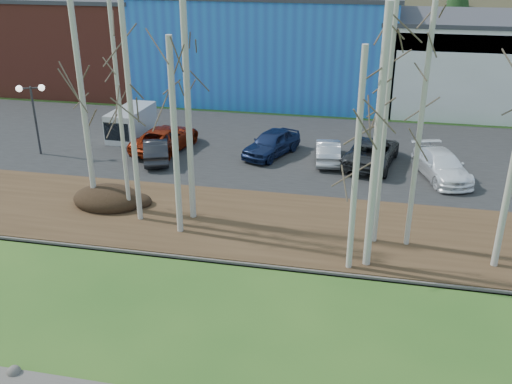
% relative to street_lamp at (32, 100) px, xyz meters
% --- Properties ---
extents(river, '(80.00, 8.00, 0.90)m').
position_rel_street_lamp_xyz_m(river, '(16.80, -13.65, -3.45)').
color(river, '#122333').
rests_on(river, ground).
extents(far_bank_rocks, '(80.00, 0.80, 0.46)m').
position_rel_street_lamp_xyz_m(far_bank_rocks, '(16.80, -9.55, -3.45)').
color(far_bank_rocks, '#47423D').
rests_on(far_bank_rocks, ground).
extents(far_bank, '(80.00, 7.00, 0.15)m').
position_rel_street_lamp_xyz_m(far_bank, '(16.80, -6.35, -3.38)').
color(far_bank, '#382616').
rests_on(far_bank, ground).
extents(parking_lot, '(80.00, 14.00, 0.14)m').
position_rel_street_lamp_xyz_m(parking_lot, '(16.80, 4.15, -3.38)').
color(parking_lot, black).
rests_on(parking_lot, ground).
extents(building_brick, '(16.32, 12.24, 7.80)m').
position_rel_street_lamp_xyz_m(building_brick, '(-7.20, 18.15, 0.45)').
color(building_brick, brown).
rests_on(building_brick, ground).
extents(building_blue, '(20.40, 12.24, 8.30)m').
position_rel_street_lamp_xyz_m(building_blue, '(10.80, 18.15, 0.70)').
color(building_blue, blue).
rests_on(building_blue, ground).
extents(building_white, '(18.36, 12.24, 6.80)m').
position_rel_street_lamp_xyz_m(building_white, '(28.80, 18.14, -0.04)').
color(building_white, silver).
rests_on(building_white, ground).
extents(dirt_mound, '(3.49, 2.46, 0.68)m').
position_rel_street_lamp_xyz_m(dirt_mound, '(7.18, -5.92, -2.96)').
color(dirt_mound, black).
rests_on(dirt_mound, far_bank).
extents(birch_0, '(0.27, 0.27, 9.98)m').
position_rel_street_lamp_xyz_m(birch_0, '(6.52, -5.98, 1.69)').
color(birch_0, beige).
rests_on(birch_0, far_bank).
extents(birch_1, '(0.19, 0.19, 9.90)m').
position_rel_street_lamp_xyz_m(birch_1, '(8.48, -6.37, 1.65)').
color(birch_1, beige).
rests_on(birch_1, far_bank).
extents(birch_2, '(0.28, 0.28, 9.75)m').
position_rel_street_lamp_xyz_m(birch_2, '(11.65, -6.36, 1.57)').
color(birch_2, beige).
rests_on(birch_2, far_bank).
extents(birch_3, '(0.24, 0.24, 10.84)m').
position_rel_street_lamp_xyz_m(birch_3, '(9.31, -7.07, 2.12)').
color(birch_3, beige).
rests_on(birch_3, far_bank).
extents(birch_4, '(0.26, 0.26, 8.49)m').
position_rel_street_lamp_xyz_m(birch_4, '(11.52, -7.85, 0.94)').
color(birch_4, beige).
rests_on(birch_4, far_bank).
extents(birch_5, '(0.21, 0.21, 10.27)m').
position_rel_street_lamp_xyz_m(birch_5, '(19.96, -7.02, 1.83)').
color(birch_5, beige).
rests_on(birch_5, far_bank).
extents(birch_6, '(0.23, 0.23, 8.64)m').
position_rel_street_lamp_xyz_m(birch_6, '(19.02, -9.43, 1.02)').
color(birch_6, beige).
rests_on(birch_6, far_bank).
extents(birch_7, '(0.29, 0.29, 10.00)m').
position_rel_street_lamp_xyz_m(birch_7, '(19.70, -9.04, 1.70)').
color(birch_7, beige).
rests_on(birch_7, far_bank).
extents(birch_10, '(0.21, 0.21, 10.27)m').
position_rel_street_lamp_xyz_m(birch_10, '(21.32, -7.02, 1.83)').
color(birch_10, beige).
rests_on(birch_10, far_bank).
extents(street_lamp, '(1.52, 0.84, 4.21)m').
position_rel_street_lamp_xyz_m(street_lamp, '(0.00, 0.00, 0.00)').
color(street_lamp, '#262628').
rests_on(street_lamp, parking_lot).
extents(car_0, '(2.74, 4.21, 1.31)m').
position_rel_street_lamp_xyz_m(car_0, '(7.27, 0.39, -2.66)').
color(car_0, black).
rests_on(car_0, parking_lot).
extents(car_1, '(3.32, 5.69, 1.49)m').
position_rel_street_lamp_xyz_m(car_1, '(7.18, 2.25, -2.57)').
color(car_1, maroon).
rests_on(car_1, parking_lot).
extents(car_2, '(3.36, 4.83, 1.53)m').
position_rel_street_lamp_xyz_m(car_2, '(13.73, 2.63, -2.55)').
color(car_2, '#152146').
rests_on(car_2, parking_lot).
extents(car_3, '(1.78, 4.03, 1.29)m').
position_rel_street_lamp_xyz_m(car_3, '(17.12, 2.28, -2.67)').
color(car_3, '#A6A6A8').
rests_on(car_3, parking_lot).
extents(car_4, '(3.42, 5.79, 1.51)m').
position_rel_street_lamp_xyz_m(car_4, '(19.62, 2.34, -2.56)').
color(car_4, '#29292B').
rests_on(car_4, parking_lot).
extents(car_5, '(3.46, 5.31, 1.43)m').
position_rel_street_lamp_xyz_m(car_5, '(23.35, 0.95, -2.60)').
color(car_5, white).
rests_on(car_5, parking_lot).
extents(van_grey, '(1.95, 4.33, 1.86)m').
position_rel_street_lamp_xyz_m(van_grey, '(4.07, 4.19, -2.38)').
color(van_grey, silver).
rests_on(van_grey, parking_lot).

